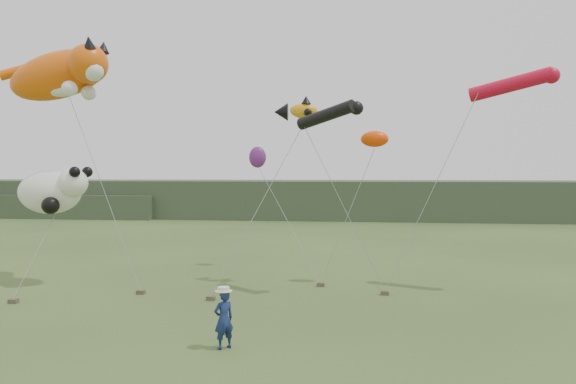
{
  "coord_description": "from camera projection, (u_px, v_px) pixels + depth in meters",
  "views": [
    {
      "loc": [
        4.09,
        -16.8,
        5.01
      ],
      "look_at": [
        1.48,
        3.0,
        4.28
      ],
      "focal_mm": 35.0,
      "sensor_mm": 36.0,
      "label": 1
    }
  ],
  "objects": [
    {
      "name": "ground",
      "position": [
        228.0,
        333.0,
        17.36
      ],
      "size": [
        120.0,
        120.0,
        0.0
      ],
      "primitive_type": "plane",
      "color": "#385123",
      "rests_on": "ground"
    },
    {
      "name": "headland",
      "position": [
        296.0,
        199.0,
        61.97
      ],
      "size": [
        90.0,
        13.0,
        4.0
      ],
      "color": "#2D3D28",
      "rests_on": "ground"
    },
    {
      "name": "festival_attendant",
      "position": [
        224.0,
        319.0,
        15.82
      ],
      "size": [
        0.72,
        0.71,
        1.67
      ],
      "primitive_type": "imported",
      "rotation": [
        0.0,
        0.0,
        3.9
      ],
      "color": "navy",
      "rests_on": "ground"
    },
    {
      "name": "sandbag_anchors",
      "position": [
        218.0,
        293.0,
        22.64
      ],
      "size": [
        14.4,
        4.9,
        0.16
      ],
      "color": "brown",
      "rests_on": "ground"
    },
    {
      "name": "cat_kite",
      "position": [
        65.0,
        73.0,
        25.77
      ],
      "size": [
        6.24,
        3.33,
        3.28
      ],
      "color": "#DE5609",
      "rests_on": "ground"
    },
    {
      "name": "fish_kite",
      "position": [
        296.0,
        111.0,
        24.98
      ],
      "size": [
        2.08,
        1.4,
        1.07
      ],
      "color": "orange",
      "rests_on": "ground"
    },
    {
      "name": "tube_kites",
      "position": [
        449.0,
        95.0,
        23.24
      ],
      "size": [
        10.76,
        3.45,
        2.5
      ],
      "color": "black",
      "rests_on": "ground"
    },
    {
      "name": "panda_kite",
      "position": [
        53.0,
        191.0,
        24.87
      ],
      "size": [
        3.38,
        2.19,
        2.1
      ],
      "color": "white",
      "rests_on": "ground"
    },
    {
      "name": "misc_kites",
      "position": [
        312.0,
        149.0,
        27.19
      ],
      "size": [
        7.08,
        4.47,
        1.61
      ],
      "color": "#F83F04",
      "rests_on": "ground"
    }
  ]
}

